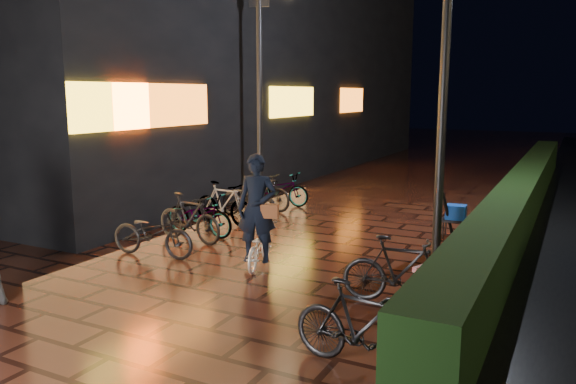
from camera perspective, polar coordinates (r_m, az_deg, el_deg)
The scene contains 10 objects.
ground at distance 8.24m, azimuth -6.60°, elevation -10.27°, with size 80.00×80.00×0.00m, color #381911.
hedge at distance 14.62m, azimuth 22.85°, elevation -0.05°, with size 0.70×20.00×1.00m, color black.
storefront_block at distance 22.69m, azimuth -10.67°, elevation 13.98°, with size 12.09×22.00×9.00m.
lamp_post_hedge at distance 10.22m, azimuth 15.60°, elevation 11.68°, with size 0.55×0.28×5.84m.
lamp_post_sf at distance 14.45m, azimuth -2.89°, elevation 10.26°, with size 0.50×0.25×5.31m.
cyclist at distance 9.23m, azimuth -3.08°, elevation -3.46°, with size 0.81×1.39×1.89m.
traffic_barrier at distance 8.05m, azimuth 15.52°, elevation -8.61°, with size 0.88×1.60×0.65m.
cart_assembly at distance 11.56m, azimuth 16.62°, elevation -2.15°, with size 0.54×0.55×0.97m.
parked_bikes_storefront at distance 12.28m, azimuth -6.18°, elevation -1.34°, with size 1.92×5.78×0.95m.
parked_bikes_hedge at distance 6.88m, azimuth 9.65°, elevation -10.29°, with size 1.80×2.68×0.95m.
Camera 1 is at (4.36, -6.39, 2.84)m, focal length 35.00 mm.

